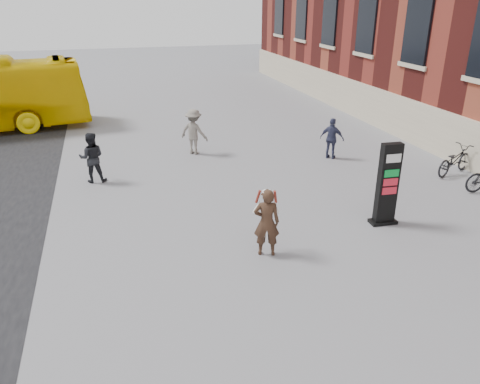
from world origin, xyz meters
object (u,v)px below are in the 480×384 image
object	(u,v)px
bike_6	(454,160)
pedestrian_a	(92,158)
pedestrian_b	(194,132)
woman	(267,221)
info_pylon	(388,185)
pedestrian_c	(332,139)

from	to	relation	value
bike_6	pedestrian_a	bearing A→B (deg)	56.20
pedestrian_a	pedestrian_b	xyz separation A→B (m)	(3.89, 2.05, 0.04)
woman	bike_6	bearing A→B (deg)	-140.37
info_pylon	bike_6	bearing A→B (deg)	34.65
pedestrian_a	bike_6	size ratio (longest dim) A/B	0.89
pedestrian_a	info_pylon	bearing A→B (deg)	149.25
info_pylon	pedestrian_b	xyz separation A→B (m)	(-3.90, 7.59, -0.26)
pedestrian_a	pedestrian_b	size ratio (longest dim) A/B	0.95
woman	pedestrian_b	size ratio (longest dim) A/B	0.96
pedestrian_a	pedestrian_c	xyz separation A→B (m)	(8.90, -0.00, -0.07)
woman	pedestrian_a	xyz separation A→B (m)	(-4.08, 6.22, -0.03)
pedestrian_c	pedestrian_a	bearing A→B (deg)	42.01
info_pylon	pedestrian_c	size ratio (longest dim) A/B	1.47
woman	info_pylon	bearing A→B (deg)	-152.70
woman	pedestrian_b	world-z (taller)	pedestrian_b
pedestrian_a	bike_6	xyz separation A→B (m)	(12.33, -2.77, -0.35)
info_pylon	pedestrian_a	bearing A→B (deg)	147.82
bike_6	pedestrian_b	bearing A→B (deg)	39.12
woman	pedestrian_a	size ratio (longest dim) A/B	1.01
pedestrian_a	bike_6	world-z (taller)	pedestrian_a
woman	bike_6	world-z (taller)	woman
pedestrian_b	pedestrian_c	xyz separation A→B (m)	(5.01, -2.05, -0.11)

